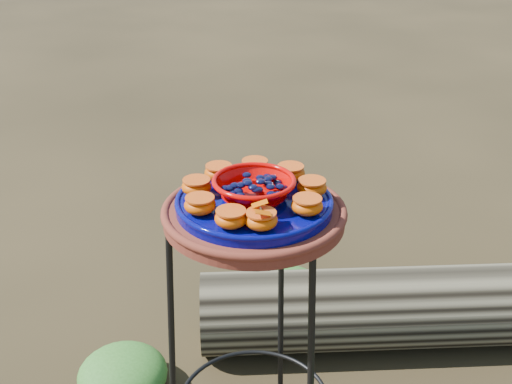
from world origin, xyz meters
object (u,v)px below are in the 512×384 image
(cobalt_plate, at_px, (254,204))
(red_bowl, at_px, (254,189))
(plant_stand, at_px, (254,342))
(driftwood_log, at_px, (420,307))
(terracotta_saucer, at_px, (254,215))

(cobalt_plate, xyz_separation_m, red_bowl, (0.00, 0.00, 0.04))
(plant_stand, relative_size, driftwood_log, 0.49)
(cobalt_plate, xyz_separation_m, driftwood_log, (0.35, 0.61, -0.61))
(plant_stand, relative_size, red_bowl, 3.95)
(terracotta_saucer, relative_size, red_bowl, 2.33)
(red_bowl, relative_size, driftwood_log, 0.12)
(terracotta_saucer, height_order, red_bowl, red_bowl)
(terracotta_saucer, xyz_separation_m, cobalt_plate, (0.00, 0.00, 0.03))
(plant_stand, xyz_separation_m, cobalt_plate, (0.00, 0.00, 0.40))
(cobalt_plate, bearing_deg, driftwood_log, 59.88)
(cobalt_plate, bearing_deg, plant_stand, 0.00)
(red_bowl, bearing_deg, cobalt_plate, 0.00)
(red_bowl, xyz_separation_m, driftwood_log, (0.35, 0.61, -0.65))
(red_bowl, bearing_deg, plant_stand, 0.00)
(terracotta_saucer, height_order, driftwood_log, terracotta_saucer)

